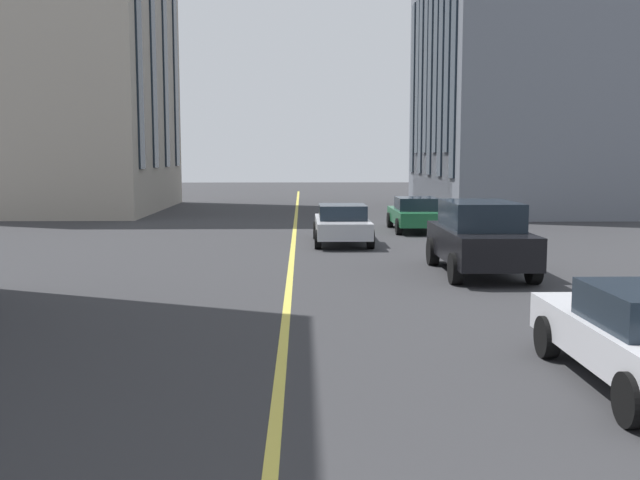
# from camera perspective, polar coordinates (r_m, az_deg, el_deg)

# --- Properties ---
(lane_centre_line) EXTENTS (80.00, 0.16, 0.01)m
(lane_centre_line) POSITION_cam_1_polar(r_m,az_deg,el_deg) (22.48, -2.17, -1.25)
(lane_centre_line) COLOR #D8C64C
(lane_centre_line) RESTS_ON ground_plane
(car_green_mid) EXTENTS (4.40, 1.95, 1.37)m
(car_green_mid) POSITION_cam_1_polar(r_m,az_deg,el_deg) (30.09, 7.40, 2.03)
(car_green_mid) COLOR #1E6038
(car_green_mid) RESTS_ON ground_plane
(car_black_parked_a) EXTENTS (4.70, 2.14, 1.88)m
(car_black_parked_a) POSITION_cam_1_polar(r_m,az_deg,el_deg) (19.51, 12.22, 0.25)
(car_black_parked_a) COLOR black
(car_black_parked_a) RESTS_ON ground_plane
(car_silver_trailing) EXTENTS (4.40, 1.95, 1.37)m
(car_silver_trailing) POSITION_cam_1_polar(r_m,az_deg,el_deg) (25.57, 1.72, 1.28)
(car_silver_trailing) COLOR #B7BABF
(car_silver_trailing) RESTS_ON ground_plane
(building_left_near) EXTENTS (13.68, 10.99, 17.04)m
(building_left_near) POSITION_cam_1_polar(r_m,az_deg,el_deg) (43.74, -19.54, 13.38)
(building_left_near) COLOR #A89E8E
(building_left_near) RESTS_ON ground_plane
(building_right_near) EXTENTS (16.12, 9.34, 13.99)m
(building_right_near) POSITION_cam_1_polar(r_m,az_deg,el_deg) (43.52, 14.65, 11.56)
(building_right_near) COLOR slate
(building_right_near) RESTS_ON ground_plane
(building_right_far) EXTENTS (12.54, 8.24, 22.76)m
(building_right_far) POSITION_cam_1_polar(r_m,az_deg,el_deg) (43.85, 14.16, 17.33)
(building_right_far) COLOR #565B66
(building_right_far) RESTS_ON ground_plane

